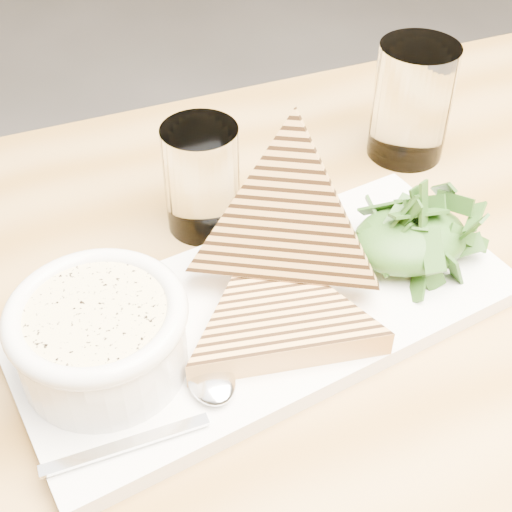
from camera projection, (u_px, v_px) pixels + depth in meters
name	position (u px, v px, depth m)	size (l,w,h in m)	color
table_top	(292.00, 399.00, 0.53)	(1.22, 0.82, 0.04)	#AA7E42
table_leg_br	(492.00, 266.00, 1.20)	(0.06, 0.06, 0.73)	#AA7E42
platter	(266.00, 312.00, 0.55)	(0.39, 0.17, 0.02)	white
soup_bowl	(102.00, 343.00, 0.49)	(0.12, 0.12, 0.05)	white
soup	(96.00, 316.00, 0.47)	(0.10, 0.10, 0.01)	#F4DD98
bowl_rim	(96.00, 314.00, 0.47)	(0.12, 0.12, 0.01)	white
sandwich_flat	(278.00, 316.00, 0.52)	(0.17, 0.17, 0.02)	#DA9D51
sandwich_lean	(286.00, 223.00, 0.53)	(0.17, 0.17, 0.09)	#DA9D51
salad_base	(410.00, 239.00, 0.58)	(0.10, 0.08, 0.04)	black
arugula_pile	(411.00, 231.00, 0.57)	(0.11, 0.10, 0.05)	#487529
spoon_bowl	(211.00, 380.00, 0.49)	(0.03, 0.04, 0.01)	silver
spoon_handle	(126.00, 445.00, 0.45)	(0.11, 0.01, 0.00)	silver
glass_near	(202.00, 179.00, 0.61)	(0.07, 0.07, 0.10)	white
glass_far	(412.00, 102.00, 0.69)	(0.08, 0.08, 0.12)	white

